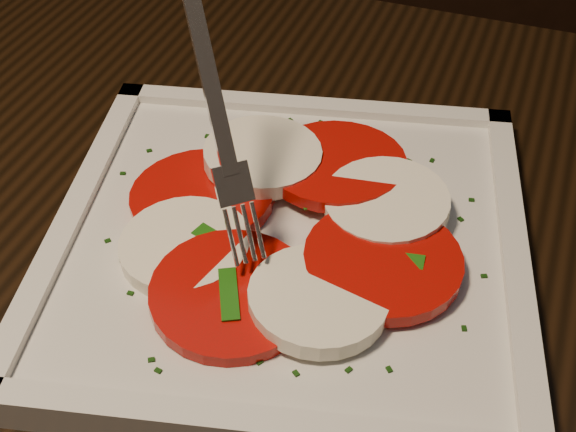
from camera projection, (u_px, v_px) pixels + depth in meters
The scene contains 5 objects.
table at pixel (148, 408), 0.51m from camera, with size 1.26×0.89×0.75m.
chair at pixel (467, 71), 1.04m from camera, with size 0.46×0.46×0.93m.
plate at pixel (288, 244), 0.47m from camera, with size 0.27×0.27×0.01m, color silver.
caprese_salad at pixel (288, 224), 0.46m from camera, with size 0.23×0.23×0.02m.
fork at pixel (206, 87), 0.42m from camera, with size 0.04×0.10×0.15m, color white, non-canonical shape.
Camera 1 is at (0.15, -0.06, 1.09)m, focal length 50.00 mm.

